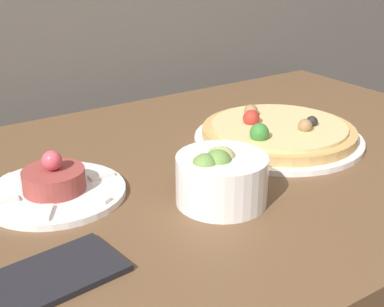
# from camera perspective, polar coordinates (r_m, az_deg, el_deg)

# --- Properties ---
(dining_table) EXTENTS (1.25, 0.77, 0.76)m
(dining_table) POSITION_cam_1_polar(r_m,az_deg,el_deg) (0.94, 0.26, -7.50)
(dining_table) COLOR brown
(dining_table) RESTS_ON ground_plane
(pizza_plate) EXTENTS (0.31, 0.31, 0.06)m
(pizza_plate) POSITION_cam_1_polar(r_m,az_deg,el_deg) (1.01, 9.16, 2.14)
(pizza_plate) COLOR white
(pizza_plate) RESTS_ON dining_table
(tartare_plate) EXTENTS (0.21, 0.21, 0.07)m
(tartare_plate) POSITION_cam_1_polar(r_m,az_deg,el_deg) (0.82, -14.44, -3.46)
(tartare_plate) COLOR white
(tartare_plate) RESTS_ON dining_table
(small_bowl) EXTENTS (0.13, 0.13, 0.09)m
(small_bowl) POSITION_cam_1_polar(r_m,az_deg,el_deg) (0.76, 3.07, -2.46)
(small_bowl) COLOR white
(small_bowl) RESTS_ON dining_table
(napkin) EXTENTS (0.16, 0.11, 0.01)m
(napkin) POSITION_cam_1_polar(r_m,az_deg,el_deg) (0.64, -14.49, -12.45)
(napkin) COLOR black
(napkin) RESTS_ON dining_table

